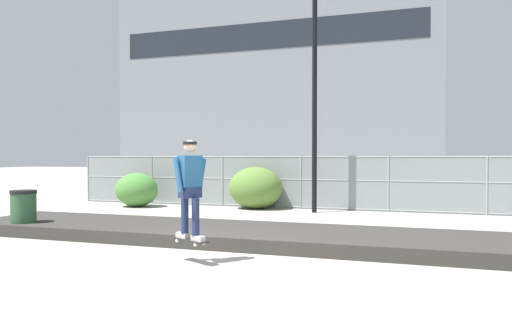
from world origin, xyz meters
name	(u,v)px	position (x,y,z in m)	size (l,w,h in m)	color
ground_plane	(184,266)	(0.00, 0.00, 0.00)	(120.00, 120.00, 0.00)	#9E998E
gravel_berm	(237,234)	(0.00, 2.53, 0.14)	(12.91, 2.48, 0.27)	#33302D
skateboard	(190,240)	(-0.01, 0.27, 0.39)	(0.80, 0.55, 0.07)	black
skater	(190,183)	(-0.01, 0.27, 1.36)	(0.69, 0.62, 1.70)	#B2ADA8
chain_fence	(301,182)	(0.00, 8.95, 0.93)	(17.64, 0.06, 1.85)	gray
street_lamp	(315,69)	(0.64, 8.05, 4.64)	(0.44, 0.44, 7.57)	black
parked_car_near	(216,179)	(-4.29, 11.56, 0.84)	(4.49, 2.13, 1.66)	maroon
parked_car_mid	(362,182)	(1.87, 11.23, 0.84)	(4.53, 2.21, 1.66)	black
library_building	(280,73)	(-9.11, 40.27, 10.48)	(31.19, 11.27, 20.95)	slate
shrub_left	(137,190)	(-5.82, 7.81, 0.61)	(1.59, 1.30, 1.23)	#477F38
shrub_center	(256,188)	(-1.51, 8.52, 0.73)	(1.89, 1.55, 1.46)	#567A33
trash_bin	(24,212)	(-5.06, 1.78, 0.52)	(0.59, 0.59, 1.03)	#2D5133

